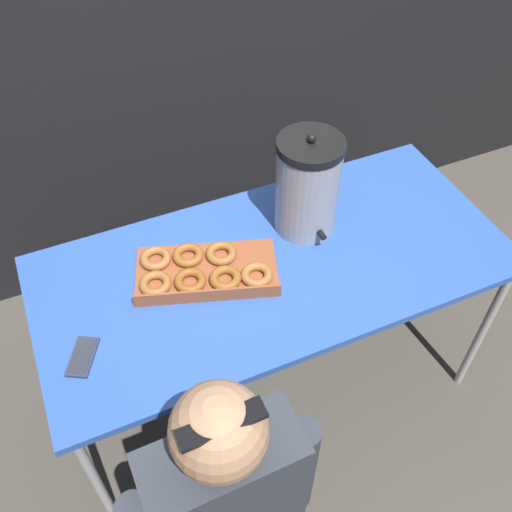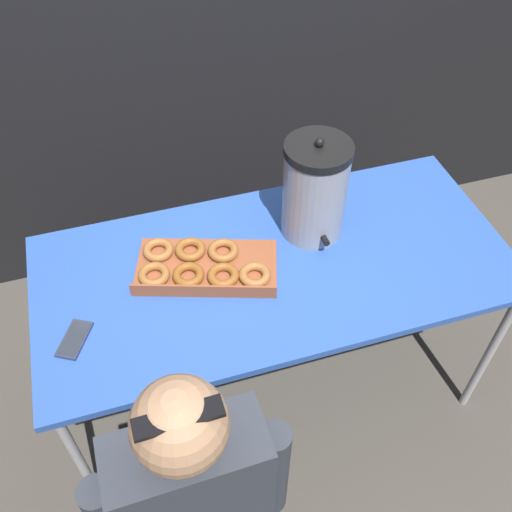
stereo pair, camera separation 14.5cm
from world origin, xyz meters
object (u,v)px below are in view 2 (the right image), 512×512
at_px(person_seated, 198,508).
at_px(coffee_urn, 315,190).
at_px(donut_box, 202,266).
at_px(cell_phone, 75,339).

bearing_deg(person_seated, coffee_urn, -129.74).
bearing_deg(person_seated, donut_box, -106.70).
relative_size(coffee_urn, person_seated, 0.33).
bearing_deg(cell_phone, coffee_urn, 44.62).
xyz_separation_m(coffee_urn, person_seated, (-0.60, -0.75, -0.38)).
height_order(donut_box, person_seated, person_seated).
relative_size(cell_phone, person_seated, 0.13).
bearing_deg(coffee_urn, cell_phone, -164.15).
relative_size(donut_box, coffee_urn, 1.33).
bearing_deg(donut_box, coffee_urn, 29.00).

